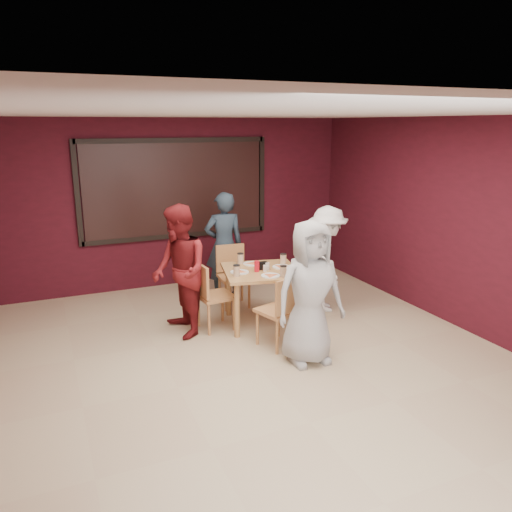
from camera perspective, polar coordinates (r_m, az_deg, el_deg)
name	(u,v)px	position (r m, az deg, el deg)	size (l,w,h in m)	color
floor	(261,370)	(5.78, 0.53, -12.93)	(7.00, 7.00, 0.00)	tan
window_blinds	(176,189)	(8.45, -9.10, 7.57)	(3.00, 0.02, 1.50)	black
dining_table	(261,277)	(6.80, 0.56, -2.37)	(1.18, 1.18, 0.93)	tan
chair_front	(283,308)	(6.13, 3.06, -5.90)	(0.56, 0.56, 0.93)	#C1754B
chair_back	(233,272)	(7.59, -2.70, -1.81)	(0.48, 0.48, 0.92)	#C1754B
chair_left	(210,292)	(6.69, -5.26, -4.15)	(0.49, 0.49, 0.93)	#C1754B
chair_right	(307,283)	(7.24, 5.83, -3.03)	(0.46, 0.46, 0.85)	#C1754B
diner_front	(310,293)	(5.71, 6.17, -4.21)	(0.82, 0.53, 1.68)	#ABABAB
diner_back	(224,245)	(7.87, -3.68, 1.22)	(0.62, 0.40, 1.69)	#293A49
diner_left	(180,272)	(6.47, -8.72, -1.78)	(0.84, 0.65, 1.73)	maroon
diner_right	(327,259)	(7.39, 8.12, -0.33)	(1.01, 0.58, 1.56)	white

